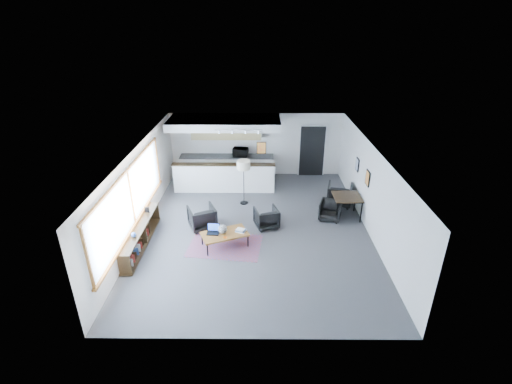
{
  "coord_description": "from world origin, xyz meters",
  "views": [
    {
      "loc": [
        0.1,
        -10.14,
        6.02
      ],
      "look_at": [
        0.02,
        0.4,
        1.06
      ],
      "focal_mm": 26.0,
      "sensor_mm": 36.0,
      "label": 1
    }
  ],
  "objects_px": {
    "laptop": "(213,230)",
    "microwave": "(240,151)",
    "dining_chair_near": "(330,211)",
    "dining_table": "(347,198)",
    "floor_lamp": "(244,167)",
    "armchair_left": "(202,217)",
    "book_stack": "(241,230)",
    "ceramic_pot": "(223,229)",
    "dining_chair_far": "(339,195)",
    "coffee_table": "(225,234)",
    "armchair_right": "(266,217)"
  },
  "relations": [
    {
      "from": "ceramic_pot",
      "to": "armchair_right",
      "type": "distance_m",
      "value": 1.7
    },
    {
      "from": "armchair_left",
      "to": "armchair_right",
      "type": "distance_m",
      "value": 2.02
    },
    {
      "from": "armchair_right",
      "to": "microwave",
      "type": "xyz_separation_m",
      "value": [
        -0.99,
        4.07,
        0.78
      ]
    },
    {
      "from": "ceramic_pot",
      "to": "book_stack",
      "type": "distance_m",
      "value": 0.53
    },
    {
      "from": "microwave",
      "to": "dining_chair_near",
      "type": "bearing_deg",
      "value": -39.56
    },
    {
      "from": "dining_chair_near",
      "to": "microwave",
      "type": "distance_m",
      "value": 4.79
    },
    {
      "from": "ceramic_pot",
      "to": "armchair_right",
      "type": "bearing_deg",
      "value": 40.79
    },
    {
      "from": "ceramic_pot",
      "to": "dining_table",
      "type": "bearing_deg",
      "value": 24.38
    },
    {
      "from": "coffee_table",
      "to": "armchair_left",
      "type": "bearing_deg",
      "value": 104.98
    },
    {
      "from": "book_stack",
      "to": "dining_table",
      "type": "height_order",
      "value": "dining_table"
    },
    {
      "from": "dining_table",
      "to": "armchair_left",
      "type": "bearing_deg",
      "value": -170.71
    },
    {
      "from": "armchair_left",
      "to": "dining_chair_near",
      "type": "distance_m",
      "value": 4.17
    },
    {
      "from": "dining_chair_near",
      "to": "microwave",
      "type": "relative_size",
      "value": 1.0
    },
    {
      "from": "ceramic_pot",
      "to": "armchair_left",
      "type": "distance_m",
      "value": 1.27
    },
    {
      "from": "floor_lamp",
      "to": "dining_chair_far",
      "type": "relative_size",
      "value": 2.25
    },
    {
      "from": "coffee_table",
      "to": "book_stack",
      "type": "xyz_separation_m",
      "value": [
        0.46,
        0.1,
        0.07
      ]
    },
    {
      "from": "laptop",
      "to": "armchair_left",
      "type": "distance_m",
      "value": 1.08
    },
    {
      "from": "coffee_table",
      "to": "microwave",
      "type": "bearing_deg",
      "value": 64.85
    },
    {
      "from": "dining_chair_near",
      "to": "floor_lamp",
      "type": "bearing_deg",
      "value": 177.29
    },
    {
      "from": "microwave",
      "to": "armchair_right",
      "type": "bearing_deg",
      "value": -66.89
    },
    {
      "from": "floor_lamp",
      "to": "laptop",
      "type": "bearing_deg",
      "value": -106.18
    },
    {
      "from": "dining_chair_near",
      "to": "armchair_right",
      "type": "bearing_deg",
      "value": -147.64
    },
    {
      "from": "armchair_left",
      "to": "book_stack",
      "type": "bearing_deg",
      "value": 120.01
    },
    {
      "from": "ceramic_pot",
      "to": "armchair_left",
      "type": "height_order",
      "value": "armchair_left"
    },
    {
      "from": "coffee_table",
      "to": "dining_chair_far",
      "type": "bearing_deg",
      "value": 12.53
    },
    {
      "from": "coffee_table",
      "to": "book_stack",
      "type": "bearing_deg",
      "value": -10.51
    },
    {
      "from": "ceramic_pot",
      "to": "dining_table",
      "type": "relative_size",
      "value": 0.29
    },
    {
      "from": "armchair_left",
      "to": "floor_lamp",
      "type": "relative_size",
      "value": 0.49
    },
    {
      "from": "ceramic_pot",
      "to": "floor_lamp",
      "type": "distance_m",
      "value": 2.92
    },
    {
      "from": "book_stack",
      "to": "armchair_right",
      "type": "relative_size",
      "value": 0.48
    },
    {
      "from": "ceramic_pot",
      "to": "book_stack",
      "type": "xyz_separation_m",
      "value": [
        0.51,
        0.08,
        -0.09
      ]
    },
    {
      "from": "dining_chair_near",
      "to": "dining_chair_far",
      "type": "distance_m",
      "value": 1.18
    },
    {
      "from": "dining_chair_near",
      "to": "armchair_left",
      "type": "bearing_deg",
      "value": -153.03
    },
    {
      "from": "microwave",
      "to": "floor_lamp",
      "type": "bearing_deg",
      "value": -75.36
    },
    {
      "from": "dining_table",
      "to": "microwave",
      "type": "height_order",
      "value": "microwave"
    },
    {
      "from": "dining_table",
      "to": "laptop",
      "type": "bearing_deg",
      "value": -157.57
    },
    {
      "from": "book_stack",
      "to": "armchair_left",
      "type": "relative_size",
      "value": 0.42
    },
    {
      "from": "book_stack",
      "to": "floor_lamp",
      "type": "height_order",
      "value": "floor_lamp"
    },
    {
      "from": "floor_lamp",
      "to": "coffee_table",
      "type": "bearing_deg",
      "value": -99.38
    },
    {
      "from": "armchair_left",
      "to": "ceramic_pot",
      "type": "bearing_deg",
      "value": 102.76
    },
    {
      "from": "microwave",
      "to": "ceramic_pot",
      "type": "bearing_deg",
      "value": -83.75
    },
    {
      "from": "laptop",
      "to": "dining_table",
      "type": "xyz_separation_m",
      "value": [
        4.2,
        1.73,
        0.19
      ]
    },
    {
      "from": "laptop",
      "to": "microwave",
      "type": "xyz_separation_m",
      "value": [
        0.56,
        5.13,
        0.63
      ]
    },
    {
      "from": "book_stack",
      "to": "dining_table",
      "type": "xyz_separation_m",
      "value": [
        3.41,
        1.69,
        0.22
      ]
    },
    {
      "from": "laptop",
      "to": "microwave",
      "type": "bearing_deg",
      "value": 87.27
    },
    {
      "from": "ceramic_pot",
      "to": "dining_table",
      "type": "height_order",
      "value": "dining_table"
    },
    {
      "from": "microwave",
      "to": "coffee_table",
      "type": "bearing_deg",
      "value": -83.17
    },
    {
      "from": "dining_table",
      "to": "armchair_right",
      "type": "bearing_deg",
      "value": -165.67
    },
    {
      "from": "book_stack",
      "to": "ceramic_pot",
      "type": "bearing_deg",
      "value": -170.64
    },
    {
      "from": "microwave",
      "to": "dining_chair_far",
      "type": "bearing_deg",
      "value": -25.34
    }
  ]
}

